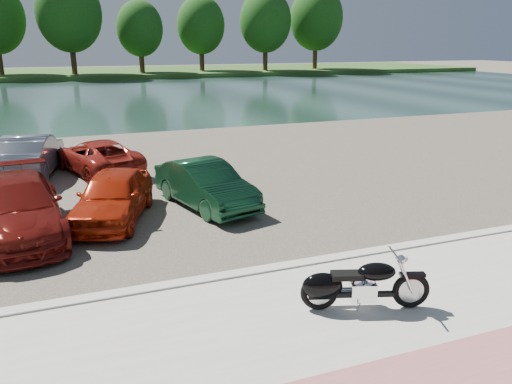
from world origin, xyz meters
The scene contains 13 objects.
ground centered at (0.00, 0.00, 0.00)m, with size 200.00×200.00×0.00m, color #595447.
promenade centered at (0.00, -1.00, 0.05)m, with size 60.00×6.00×0.10m, color #B3B1A8.
kerb centered at (0.00, 2.00, 0.07)m, with size 60.00×0.30×0.14m, color #B3B1A8.
parking_lot centered at (0.00, 11.00, 0.02)m, with size 60.00×18.00×0.04m, color #3D3731.
river centered at (0.00, 40.00, 0.00)m, with size 120.00×40.00×0.00m, color #1C322D.
far_bank centered at (0.00, 72.00, 0.30)m, with size 120.00×24.00×0.60m, color #214518.
far_trees centered at (4.36, 65.79, 7.49)m, with size 70.25×10.68×12.52m.
motorcycle centered at (0.02, -0.03, 0.56)m, with size 2.26×1.03×1.05m.
car_3 centered at (-5.82, 6.10, 0.77)m, with size 2.04×5.02×1.46m, color #61120D.
car_4 centered at (-3.51, 6.47, 0.72)m, with size 1.60×3.99×1.36m, color #AE240B.
car_5 centered at (-0.87, 6.72, 0.70)m, with size 1.41×4.03×1.33m, color #0D321C.
car_9 centered at (-5.84, 12.47, 0.79)m, with size 1.59×4.56×1.50m, color slate.
car_10 centered at (-3.55, 12.00, 0.66)m, with size 2.04×4.43×1.23m, color maroon.
Camera 1 is at (-4.42, -6.90, 4.70)m, focal length 35.00 mm.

